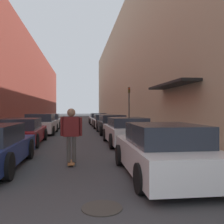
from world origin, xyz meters
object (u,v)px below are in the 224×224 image
object	(u,v)px
parked_car_right_1	(126,131)
manhole_cover	(102,208)
parked_car_left_2	(41,124)
parked_car_left_3	(49,121)
skateboarder	(71,130)
parked_car_left_1	(21,132)
parked_car_right_0	(163,151)
parked_car_right_3	(104,121)
traffic_light	(129,103)
parked_car_right_2	(112,124)
parked_car_right_4	(98,119)

from	to	relation	value
parked_car_right_1	manhole_cover	bearing A→B (deg)	-104.03
parked_car_left_2	parked_car_left_3	size ratio (longest dim) A/B	0.83
parked_car_left_2	skateboarder	bearing A→B (deg)	-76.66
parked_car_left_1	parked_car_right_0	distance (m)	7.96
parked_car_right_0	parked_car_right_3	xyz separation A→B (m)	(0.15, 16.30, -0.02)
parked_car_right_3	skateboarder	distance (m)	14.89
parked_car_right_3	parked_car_left_2	bearing A→B (deg)	-134.34
skateboarder	parked_car_left_3	bearing A→B (deg)	99.03
parked_car_right_3	traffic_light	size ratio (longest dim) A/B	1.33
parked_car_right_0	manhole_cover	bearing A→B (deg)	-133.03
traffic_light	parked_car_left_2	bearing A→B (deg)	-154.51
parked_car_left_2	skateboarder	xyz separation A→B (m)	(2.32, -9.77, 0.39)
parked_car_right_0	skateboarder	bearing A→B (deg)	144.97
parked_car_left_2	parked_car_right_2	distance (m)	4.80
parked_car_left_2	manhole_cover	distance (m)	13.57
parked_car_left_1	traffic_light	size ratio (longest dim) A/B	1.32
skateboarder	parked_car_right_1	bearing A→B (deg)	58.34
skateboarder	manhole_cover	distance (m)	3.66
parked_car_right_2	skateboarder	size ratio (longest dim) A/B	2.71
parked_car_left_3	parked_car_right_3	distance (m)	4.86
parked_car_left_1	traffic_light	xyz separation A→B (m)	(6.95, 8.29, 1.63)
parked_car_left_3	parked_car_right_0	size ratio (longest dim) A/B	1.16
parked_car_right_4	traffic_light	distance (m)	7.31
traffic_light	skateboarder	bearing A→B (deg)	-108.84
parked_car_right_1	parked_car_right_2	bearing A→B (deg)	90.26
parked_car_left_3	parked_car_right_3	world-z (taller)	parked_car_left_3
parked_car_right_2	manhole_cover	distance (m)	12.92
parked_car_left_3	parked_car_right_2	size ratio (longest dim) A/B	1.04
parked_car_right_4	skateboarder	bearing A→B (deg)	-96.71
parked_car_right_3	skateboarder	xyz separation A→B (m)	(-2.47, -14.67, 0.44)
manhole_cover	traffic_light	size ratio (longest dim) A/B	0.21
parked_car_right_3	parked_car_right_1	bearing A→B (deg)	-89.91
manhole_cover	parked_car_right_2	bearing A→B (deg)	81.77
parked_car_left_3	parked_car_right_1	world-z (taller)	parked_car_right_1
parked_car_right_1	skateboarder	world-z (taller)	skateboarder
parked_car_right_1	traffic_light	size ratio (longest dim) A/B	1.25
manhole_cover	traffic_light	bearing A→B (deg)	76.93
skateboarder	parked_car_left_2	bearing A→B (deg)	103.34
parked_car_left_2	traffic_light	size ratio (longest dim) A/B	1.18
parked_car_left_2	parked_car_right_0	distance (m)	12.31
parked_car_left_2	parked_car_right_3	distance (m)	6.85
parked_car_right_0	parked_car_right_3	size ratio (longest dim) A/B	0.92
parked_car_right_2	skateboarder	world-z (taller)	skateboarder
manhole_cover	parked_car_left_2	bearing A→B (deg)	102.49
parked_car_right_1	skateboarder	distance (m)	4.75
parked_car_right_0	skateboarder	size ratio (longest dim) A/B	2.43
parked_car_left_1	parked_car_right_4	xyz separation A→B (m)	(4.84, 15.11, 0.01)
parked_car_right_1	parked_car_left_1	bearing A→B (deg)	172.38
parked_car_right_0	traffic_light	distance (m)	14.86
parked_car_right_0	parked_car_right_3	distance (m)	16.30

